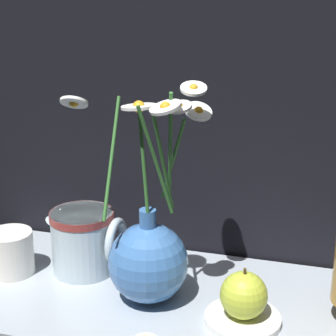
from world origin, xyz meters
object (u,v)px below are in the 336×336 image
at_px(ceramic_pitcher, 84,238).
at_px(orange_fruit, 244,295).
at_px(yellow_mug, 9,252).
at_px(vase_with_flowers, 148,257).

height_order(ceramic_pitcher, orange_fruit, ceramic_pitcher).
relative_size(yellow_mug, orange_fruit, 1.13).
relative_size(ceramic_pitcher, orange_fruit, 1.72).
relative_size(vase_with_flowers, ceramic_pitcher, 2.55).
bearing_deg(vase_with_flowers, orange_fruit, -9.24).
bearing_deg(yellow_mug, ceramic_pitcher, 18.83).
distance_m(yellow_mug, orange_fruit, 0.39).
xyz_separation_m(yellow_mug, orange_fruit, (0.39, -0.04, 0.01)).
xyz_separation_m(vase_with_flowers, ceramic_pitcher, (-0.13, 0.05, -0.01)).
xyz_separation_m(vase_with_flowers, yellow_mug, (-0.24, 0.02, -0.03)).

